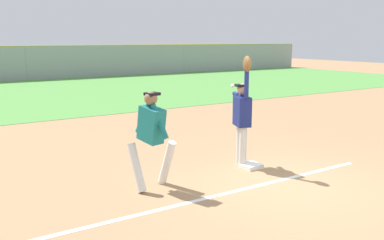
% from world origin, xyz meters
% --- Properties ---
extents(ground_plane, '(74.05, 74.05, 0.00)m').
position_xyz_m(ground_plane, '(0.00, 0.00, 0.00)').
color(ground_plane, '#A37A54').
extents(outfield_grass, '(46.96, 14.55, 0.01)m').
position_xyz_m(outfield_grass, '(0.00, 15.69, 0.01)').
color(outfield_grass, '#549342').
rests_on(outfield_grass, ground_plane).
extents(chalk_foul_line, '(12.00, 0.15, 0.01)m').
position_xyz_m(chalk_foul_line, '(-3.86, 0.24, 0.00)').
color(chalk_foul_line, white).
rests_on(chalk_foul_line, ground_plane).
extents(first_base, '(0.39, 0.39, 0.08)m').
position_xyz_m(first_base, '(0.14, 1.14, 0.04)').
color(first_base, white).
rests_on(first_base, ground_plane).
extents(fielder, '(0.42, 0.88, 2.28)m').
position_xyz_m(fielder, '(0.05, 1.34, 1.12)').
color(fielder, silver).
rests_on(fielder, ground_plane).
extents(runner, '(0.83, 0.84, 1.72)m').
position_xyz_m(runner, '(-2.11, 1.16, 1.00)').
color(runner, white).
rests_on(runner, ground_plane).
extents(baseball, '(0.07, 0.07, 0.07)m').
position_xyz_m(baseball, '(0.05, 1.68, 1.64)').
color(baseball, white).
extents(outfield_fence, '(47.04, 0.08, 2.20)m').
position_xyz_m(outfield_fence, '(0.00, 22.97, 1.10)').
color(outfield_fence, '#93999E').
rests_on(outfield_fence, ground_plane).
extents(parked_car_white, '(4.52, 2.36, 1.25)m').
position_xyz_m(parked_car_white, '(-0.63, 26.68, 0.67)').
color(parked_car_white, white).
rests_on(parked_car_white, ground_plane).
extents(parked_car_green, '(4.47, 2.26, 1.25)m').
position_xyz_m(parked_car_green, '(3.69, 26.84, 0.67)').
color(parked_car_green, '#1E6B33').
rests_on(parked_car_green, ground_plane).
extents(parked_car_black, '(4.47, 2.25, 1.25)m').
position_xyz_m(parked_car_black, '(8.64, 26.82, 0.67)').
color(parked_car_black, black).
rests_on(parked_car_black, ground_plane).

